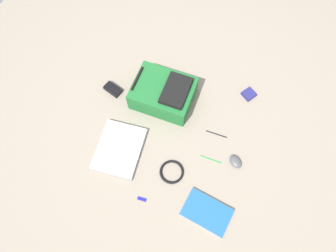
{
  "coord_description": "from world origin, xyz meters",
  "views": [
    {
      "loc": [
        -0.67,
        -0.32,
        1.79
      ],
      "look_at": [
        0.02,
        0.01,
        0.02
      ],
      "focal_mm": 31.8,
      "sensor_mm": 36.0,
      "label": 1
    }
  ],
  "objects": [
    {
      "name": "earbud_pouch",
      "position": [
        0.48,
        -0.39,
        0.01
      ],
      "size": [
        0.11,
        0.11,
        0.03
      ],
      "primitive_type": "cube",
      "rotation": [
        0.0,
        0.0,
        1.07
      ],
      "color": "navy",
      "rests_on": "ground_plane"
    },
    {
      "name": "ground_plane",
      "position": [
        0.0,
        0.0,
        0.0
      ],
      "size": [
        3.37,
        3.37,
        0.0
      ],
      "primitive_type": "plane",
      "color": "gray"
    },
    {
      "name": "usb_stick",
      "position": [
        -0.47,
        -0.05,
        0.0
      ],
      "size": [
        0.03,
        0.06,
        0.01
      ],
      "primitive_type": "cube",
      "rotation": [
        0.0,
        0.0,
        0.17
      ],
      "color": "#191999",
      "rests_on": "ground_plane"
    },
    {
      "name": "book_comic",
      "position": [
        -0.37,
        -0.43,
        0.01
      ],
      "size": [
        0.19,
        0.28,
        0.02
      ],
      "color": "silver",
      "rests_on": "ground_plane"
    },
    {
      "name": "power_brick",
      "position": [
        0.11,
        0.47,
        0.01
      ],
      "size": [
        0.09,
        0.13,
        0.03
      ],
      "primitive_type": "cube",
      "rotation": [
        0.0,
        0.0,
        -0.22
      ],
      "color": "black",
      "rests_on": "ground_plane"
    },
    {
      "name": "backpack",
      "position": [
        0.2,
        0.12,
        0.08
      ],
      "size": [
        0.33,
        0.41,
        0.18
      ],
      "color": "#1E662D",
      "rests_on": "ground_plane"
    },
    {
      "name": "cable_coil",
      "position": [
        -0.24,
        -0.14,
        0.01
      ],
      "size": [
        0.15,
        0.15,
        0.02
      ],
      "primitive_type": "torus",
      "color": "black",
      "rests_on": "ground_plane"
    },
    {
      "name": "computer_mouse",
      "position": [
        -0.02,
        -0.47,
        0.02
      ],
      "size": [
        0.1,
        0.11,
        0.03
      ],
      "primitive_type": "ellipsoid",
      "rotation": [
        0.0,
        0.0,
        5.71
      ],
      "color": "#4C4C51",
      "rests_on": "ground_plane"
    },
    {
      "name": "pen_blue",
      "position": [
        -0.06,
        -0.33,
        0.0
      ],
      "size": [
        0.02,
        0.14,
        0.01
      ],
      "primitive_type": "cylinder",
      "rotation": [
        1.57,
        0.0,
        0.08
      ],
      "color": "#198C33",
      "rests_on": "ground_plane"
    },
    {
      "name": "pen_black",
      "position": [
        0.11,
        -0.3,
        0.0
      ],
      "size": [
        0.02,
        0.14,
        0.01
      ],
      "primitive_type": "cylinder",
      "rotation": [
        1.57,
        0.0,
        0.1
      ],
      "color": "black",
      "rests_on": "ground_plane"
    },
    {
      "name": "laptop",
      "position": [
        -0.25,
        0.22,
        0.02
      ],
      "size": [
        0.39,
        0.33,
        0.03
      ],
      "color": "#929296",
      "rests_on": "ground_plane"
    }
  ]
}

